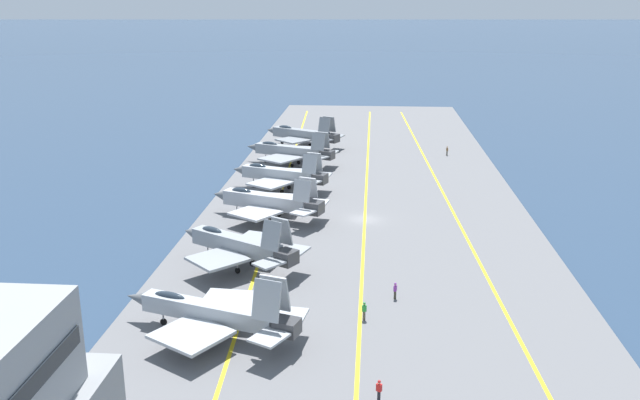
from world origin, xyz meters
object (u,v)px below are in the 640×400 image
(parked_jet_sixth, at_px, (302,134))
(crew_brown_vest, at_px, (447,150))
(crew_purple_vest, at_px, (395,290))
(parked_jet_third, at_px, (267,201))
(crew_green_vest, at_px, (364,310))
(parked_jet_second, at_px, (239,245))
(parked_jet_fifth, at_px, (291,151))
(crew_red_vest, at_px, (379,390))
(parked_jet_fourth, at_px, (280,174))
(parked_jet_nearest, at_px, (213,312))

(parked_jet_sixth, distance_m, crew_brown_vest, 28.36)
(parked_jet_sixth, bearing_deg, crew_purple_vest, -166.86)
(parked_jet_third, xyz_separation_m, crew_green_vest, (-28.90, -13.29, -1.40))
(parked_jet_third, bearing_deg, crew_purple_vest, -146.08)
(parked_jet_second, height_order, parked_jet_third, parked_jet_second)
(parked_jet_third, distance_m, parked_jet_sixth, 45.77)
(parked_jet_third, relative_size, parked_jet_fifth, 0.96)
(crew_red_vest, relative_size, crew_purple_vest, 1.06)
(parked_jet_third, bearing_deg, parked_jet_sixth, 0.11)
(parked_jet_second, distance_m, crew_brown_vest, 64.34)
(crew_green_vest, bearing_deg, parked_jet_third, 24.70)
(parked_jet_second, height_order, crew_red_vest, parked_jet_second)
(parked_jet_fifth, height_order, parked_jet_sixth, parked_jet_sixth)
(parked_jet_fifth, height_order, crew_green_vest, parked_jet_fifth)
(parked_jet_fourth, distance_m, crew_green_vest, 44.76)
(parked_jet_third, distance_m, crew_purple_vest, 29.11)
(parked_jet_third, bearing_deg, crew_green_vest, -155.30)
(parked_jet_fifth, distance_m, crew_green_vest, 60.82)
(parked_jet_nearest, distance_m, crew_green_vest, 13.61)
(parked_jet_fourth, bearing_deg, crew_green_vest, -162.51)
(crew_red_vest, bearing_deg, parked_jet_fifth, 11.80)
(parked_jet_fourth, relative_size, parked_jet_sixth, 0.96)
(crew_purple_vest, distance_m, crew_green_vest, 5.60)
(parked_jet_fifth, xyz_separation_m, crew_green_vest, (-59.21, -13.83, -1.56))
(parked_jet_nearest, height_order, crew_green_vest, parked_jet_nearest)
(parked_jet_second, bearing_deg, crew_brown_vest, -25.94)
(crew_red_vest, xyz_separation_m, crew_green_vest, (13.08, 1.27, -0.02))
(parked_jet_nearest, xyz_separation_m, crew_purple_vest, (8.75, -15.89, -1.27))
(parked_jet_fifth, bearing_deg, parked_jet_second, -179.87)
(parked_jet_fourth, bearing_deg, parked_jet_third, -179.36)
(parked_jet_fifth, distance_m, parked_jet_sixth, 15.47)
(parked_jet_second, relative_size, crew_purple_vest, 8.94)
(parked_jet_fourth, xyz_separation_m, crew_brown_vest, (26.58, -27.86, -1.61))
(parked_jet_nearest, height_order, parked_jet_third, parked_jet_nearest)
(crew_brown_vest, bearing_deg, parked_jet_sixth, 78.96)
(crew_brown_vest, height_order, crew_green_vest, crew_green_vest)
(parked_jet_fourth, bearing_deg, crew_red_vest, -165.21)
(parked_jet_nearest, height_order, parked_jet_fifth, parked_jet_nearest)
(parked_jet_fifth, bearing_deg, parked_jet_fourth, -178.67)
(crew_green_vest, bearing_deg, crew_brown_vest, -11.76)
(parked_jet_fourth, xyz_separation_m, crew_red_vest, (-55.75, -14.71, -1.55))
(parked_jet_nearest, distance_m, parked_jet_fifth, 63.19)
(crew_brown_vest, bearing_deg, parked_jet_nearest, 159.50)
(crew_purple_vest, bearing_deg, parked_jet_nearest, 118.82)
(parked_jet_sixth, relative_size, crew_red_vest, 9.13)
(parked_jet_fourth, bearing_deg, parked_jet_sixth, -0.12)
(parked_jet_nearest, distance_m, parked_jet_second, 15.41)
(parked_jet_fourth, height_order, crew_brown_vest, parked_jet_fourth)
(parked_jet_second, distance_m, parked_jet_third, 17.50)
(parked_jet_sixth, bearing_deg, parked_jet_fourth, 179.88)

